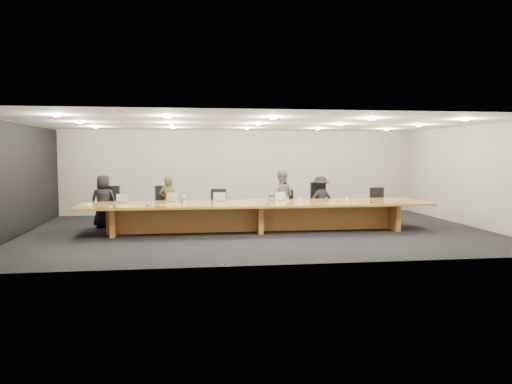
# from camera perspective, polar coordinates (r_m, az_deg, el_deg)

# --- Properties ---
(ground) EXTENTS (12.00, 12.00, 0.00)m
(ground) POSITION_cam_1_polar(r_m,az_deg,el_deg) (13.06, 0.19, -4.48)
(ground) COLOR black
(ground) RESTS_ON ground
(back_wall) EXTENTS (12.00, 0.02, 2.80)m
(back_wall) POSITION_cam_1_polar(r_m,az_deg,el_deg) (16.88, -1.77, 2.30)
(back_wall) COLOR beige
(back_wall) RESTS_ON ground
(left_wall_panel) EXTENTS (0.08, 7.84, 2.74)m
(left_wall_panel) POSITION_cam_1_polar(r_m,az_deg,el_deg) (13.42, -25.80, 1.21)
(left_wall_panel) COLOR black
(left_wall_panel) RESTS_ON ground
(conference_table) EXTENTS (9.00, 1.80, 0.75)m
(conference_table) POSITION_cam_1_polar(r_m,az_deg,el_deg) (12.99, 0.19, -2.21)
(conference_table) COLOR #905F1F
(conference_table) RESTS_ON ground
(chair_far_left) EXTENTS (0.64, 0.64, 1.16)m
(chair_far_left) POSITION_cam_1_polar(r_m,az_deg,el_deg) (14.15, -16.43, -1.60)
(chair_far_left) COLOR black
(chair_far_left) RESTS_ON ground
(chair_left) EXTENTS (0.70, 0.70, 1.15)m
(chair_left) POSITION_cam_1_polar(r_m,az_deg,el_deg) (14.12, -10.32, -1.53)
(chair_left) COLOR black
(chair_left) RESTS_ON ground
(chair_mid_left) EXTENTS (0.58, 0.58, 1.05)m
(chair_mid_left) POSITION_cam_1_polar(r_m,az_deg,el_deg) (14.03, -4.32, -1.72)
(chair_mid_left) COLOR black
(chair_mid_left) RESTS_ON ground
(chair_mid_right) EXTENTS (0.53, 0.53, 1.00)m
(chair_mid_right) POSITION_cam_1_polar(r_m,az_deg,el_deg) (14.31, 3.57, -1.68)
(chair_mid_right) COLOR black
(chair_mid_right) RESTS_ON ground
(chair_right) EXTENTS (0.75, 0.75, 1.20)m
(chair_right) POSITION_cam_1_polar(r_m,az_deg,el_deg) (14.68, 7.58, -1.16)
(chair_right) COLOR black
(chair_right) RESTS_ON ground
(chair_far_right) EXTENTS (0.54, 0.54, 1.02)m
(chair_far_right) POSITION_cam_1_polar(r_m,az_deg,el_deg) (15.30, 13.93, -1.37)
(chair_far_right) COLOR black
(chair_far_right) RESTS_ON ground
(person_a) EXTENTS (0.74, 0.52, 1.44)m
(person_a) POSITION_cam_1_polar(r_m,az_deg,el_deg) (14.22, -17.04, -1.02)
(person_a) COLOR black
(person_a) RESTS_ON ground
(person_b) EXTENTS (0.56, 0.41, 1.40)m
(person_b) POSITION_cam_1_polar(r_m,az_deg,el_deg) (13.99, -9.98, -1.07)
(person_b) COLOR #34311C
(person_b) RESTS_ON ground
(person_c) EXTENTS (0.89, 0.78, 1.56)m
(person_c) POSITION_cam_1_polar(r_m,az_deg,el_deg) (14.21, 2.89, -0.59)
(person_c) COLOR #565658
(person_c) RESTS_ON ground
(person_d) EXTENTS (0.97, 0.68, 1.37)m
(person_d) POSITION_cam_1_polar(r_m,az_deg,el_deg) (14.51, 7.38, -0.90)
(person_d) COLOR black
(person_d) RESTS_ON ground
(laptop_a) EXTENTS (0.32, 0.25, 0.24)m
(laptop_a) POSITION_cam_1_polar(r_m,az_deg,el_deg) (13.22, -15.15, -0.73)
(laptop_a) COLOR tan
(laptop_a) RESTS_ON conference_table
(laptop_b) EXTENTS (0.39, 0.34, 0.26)m
(laptop_b) POSITION_cam_1_polar(r_m,az_deg,el_deg) (13.22, -9.71, -0.60)
(laptop_b) COLOR tan
(laptop_b) RESTS_ON conference_table
(laptop_c) EXTENTS (0.33, 0.25, 0.25)m
(laptop_c) POSITION_cam_1_polar(r_m,az_deg,el_deg) (13.14, -4.17, -0.58)
(laptop_c) COLOR tan
(laptop_c) RESTS_ON conference_table
(laptop_d) EXTENTS (0.38, 0.34, 0.25)m
(laptop_d) POSITION_cam_1_polar(r_m,az_deg,el_deg) (13.38, 3.10, -0.50)
(laptop_d) COLOR #B9A98D
(laptop_d) RESTS_ON conference_table
(water_bottle) EXTENTS (0.09, 0.09, 0.22)m
(water_bottle) POSITION_cam_1_polar(r_m,az_deg,el_deg) (12.86, -8.23, -0.81)
(water_bottle) COLOR silver
(water_bottle) RESTS_ON conference_table
(amber_mug) EXTENTS (0.09, 0.09, 0.09)m
(amber_mug) POSITION_cam_1_polar(r_m,az_deg,el_deg) (12.87, -8.41, -1.08)
(amber_mug) COLOR brown
(amber_mug) RESTS_ON conference_table
(paper_cup_near) EXTENTS (0.09, 0.09, 0.10)m
(paper_cup_near) POSITION_cam_1_polar(r_m,az_deg,el_deg) (13.32, 5.11, -0.85)
(paper_cup_near) COLOR silver
(paper_cup_near) RESTS_ON conference_table
(paper_cup_far) EXTENTS (0.09, 0.09, 0.09)m
(paper_cup_far) POSITION_cam_1_polar(r_m,az_deg,el_deg) (13.78, 10.31, -0.76)
(paper_cup_far) COLOR white
(paper_cup_far) RESTS_ON conference_table
(notepad) EXTENTS (0.29, 0.27, 0.01)m
(notepad) POSITION_cam_1_polar(r_m,az_deg,el_deg) (13.20, -18.94, -1.31)
(notepad) COLOR white
(notepad) RESTS_ON conference_table
(lime_gadget) EXTENTS (0.19, 0.11, 0.03)m
(lime_gadget) POSITION_cam_1_polar(r_m,az_deg,el_deg) (13.19, -18.93, -1.22)
(lime_gadget) COLOR #53AD2E
(lime_gadget) RESTS_ON notepad
(av_box) EXTENTS (0.21, 0.19, 0.03)m
(av_box) POSITION_cam_1_polar(r_m,az_deg,el_deg) (12.44, -16.58, -1.56)
(av_box) COLOR silver
(av_box) RESTS_ON conference_table
(mic_left) EXTENTS (0.13, 0.13, 0.03)m
(mic_left) POSITION_cam_1_polar(r_m,az_deg,el_deg) (12.38, -12.28, -1.50)
(mic_left) COLOR black
(mic_left) RESTS_ON conference_table
(mic_center) EXTENTS (0.14, 0.14, 0.03)m
(mic_center) POSITION_cam_1_polar(r_m,az_deg,el_deg) (12.58, 1.28, -1.30)
(mic_center) COLOR black
(mic_center) RESTS_ON conference_table
(mic_right) EXTENTS (0.15, 0.15, 0.03)m
(mic_right) POSITION_cam_1_polar(r_m,az_deg,el_deg) (13.21, 13.01, -1.14)
(mic_right) COLOR black
(mic_right) RESTS_ON conference_table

